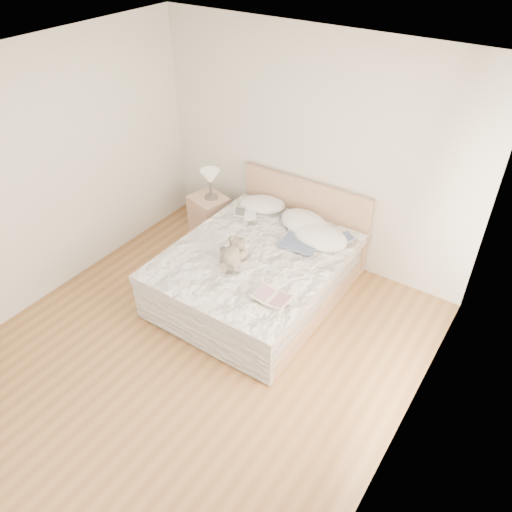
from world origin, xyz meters
name	(u,v)px	position (x,y,z in m)	size (l,w,h in m)	color
floor	(193,356)	(0.00, 0.00, 0.00)	(4.00, 4.50, 0.00)	brown
ceiling	(163,84)	(0.00, 0.00, 2.70)	(4.00, 4.50, 0.00)	white
wall_back	(311,151)	(0.00, 2.25, 1.35)	(4.00, 0.02, 2.70)	beige
wall_left	(32,183)	(-2.00, 0.00, 1.35)	(0.02, 4.50, 2.70)	beige
wall_right	(413,345)	(2.00, 0.00, 1.35)	(0.02, 4.50, 2.70)	beige
window	(429,307)	(1.99, 0.30, 1.45)	(0.02, 1.30, 1.10)	white
bed	(260,271)	(0.00, 1.19, 0.31)	(1.72, 2.14, 1.00)	tan
nightstand	(210,216)	(-1.21, 1.82, 0.28)	(0.45, 0.40, 0.56)	tan
table_lamp	(210,178)	(-1.17, 1.84, 0.84)	(0.31, 0.31, 0.39)	#534C48
pillow_left	(262,204)	(-0.46, 1.95, 0.64)	(0.56, 0.39, 0.17)	silver
pillow_middle	(305,223)	(0.18, 1.87, 0.64)	(0.65, 0.45, 0.19)	white
pillow_right	(320,236)	(0.45, 1.73, 0.64)	(0.65, 0.45, 0.19)	white
blouse	(305,237)	(0.31, 1.64, 0.63)	(0.64, 0.68, 0.03)	#333F5E
photo_book	(245,215)	(-0.51, 1.65, 0.63)	(0.30, 0.20, 0.02)	white
childrens_book	(272,298)	(0.56, 0.58, 0.63)	(0.37, 0.25, 0.02)	beige
teddy_bear	(231,261)	(-0.10, 0.80, 0.65)	(0.27, 0.38, 0.20)	#655B4D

